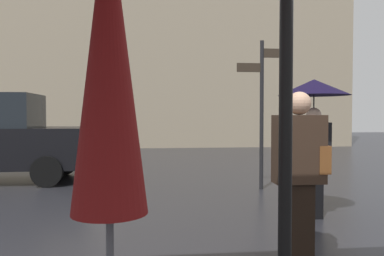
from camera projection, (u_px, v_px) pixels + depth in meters
name	position (u px, v px, depth m)	size (l,w,h in m)	color
folded_patio_umbrella_near	(109.00, 78.00, 1.81)	(0.47, 0.47, 2.54)	black
pedestrian_with_umbrella	(314.00, 108.00, 5.83)	(1.04, 1.04, 2.05)	black
pedestrian_with_bag	(300.00, 168.00, 3.98)	(0.54, 0.24, 1.76)	black
street_signpost	(262.00, 100.00, 8.12)	(1.08, 0.08, 3.04)	black
building_block	(175.00, 9.00, 19.10)	(17.00, 2.09, 13.22)	gray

